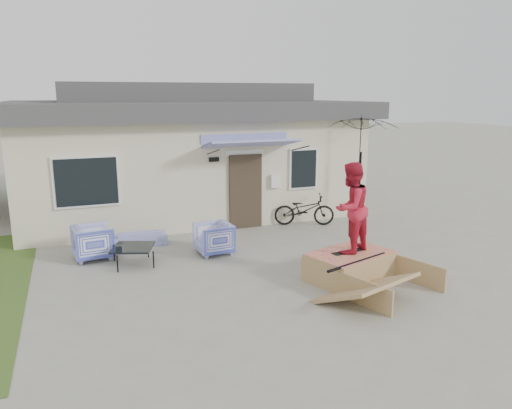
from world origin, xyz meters
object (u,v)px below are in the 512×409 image
object	(u,v)px
armchair_right	(214,237)
coffee_table	(133,255)
skate_ramp	(350,266)
patio_umbrella	(361,164)
loveseat	(139,235)
bicycle	(304,206)
skater	(350,206)
armchair_left	(93,240)
skateboard	(348,251)

from	to	relation	value
armchair_right	coffee_table	xyz separation A→B (m)	(-1.89, -0.10, -0.20)
coffee_table	skate_ramp	distance (m)	4.76
patio_umbrella	armchair_right	bearing A→B (deg)	-165.25
loveseat	armchair_right	xyz separation A→B (m)	(1.59, -1.34, 0.14)
coffee_table	bicycle	xyz separation A→B (m)	(5.07, 1.68, 0.34)
patio_umbrella	skate_ramp	xyz separation A→B (m)	(-2.64, -3.83, -1.47)
loveseat	bicycle	world-z (taller)	bicycle
bicycle	skater	size ratio (longest dim) A/B	0.94
armchair_left	skater	size ratio (longest dim) A/B	0.47
armchair_right	skater	xyz separation A→B (m)	(2.16, -2.51, 1.11)
loveseat	skate_ramp	size ratio (longest dim) A/B	0.62
patio_umbrella	skater	world-z (taller)	skater
loveseat	skater	xyz separation A→B (m)	(3.74, -3.85, 1.26)
patio_umbrella	skater	distance (m)	4.62
bicycle	patio_umbrella	world-z (taller)	patio_umbrella
patio_umbrella	skate_ramp	bearing A→B (deg)	-124.54
armchair_right	patio_umbrella	xyz separation A→B (m)	(4.81, 1.27, 1.34)
coffee_table	loveseat	bearing A→B (deg)	77.89
armchair_right	skate_ramp	world-z (taller)	armchair_right
loveseat	skater	distance (m)	5.51
loveseat	skateboard	world-z (taller)	skateboard
bicycle	skater	bearing A→B (deg)	-172.76
patio_umbrella	skateboard	bearing A→B (deg)	-125.09
loveseat	bicycle	bearing A→B (deg)	-175.41
armchair_right	armchair_left	bearing A→B (deg)	-107.94
loveseat	patio_umbrella	distance (m)	6.57
armchair_left	armchair_right	size ratio (longest dim) A/B	1.05
coffee_table	skate_ramp	world-z (taller)	skate_ramp
skateboard	bicycle	bearing A→B (deg)	67.18
loveseat	skate_ramp	world-z (taller)	skate_ramp
bicycle	armchair_left	bearing A→B (deg)	120.11
armchair_left	skate_ramp	world-z (taller)	armchair_left
bicycle	skate_ramp	distance (m)	4.27
bicycle	patio_umbrella	bearing A→B (deg)	-79.44
bicycle	skater	distance (m)	4.32
coffee_table	skate_ramp	xyz separation A→B (m)	(4.07, -2.46, 0.07)
bicycle	skateboard	size ratio (longest dim) A/B	2.26
armchair_right	patio_umbrella	world-z (taller)	patio_umbrella
armchair_left	bicycle	bearing A→B (deg)	-88.24
skate_ramp	armchair_left	bearing A→B (deg)	128.76
skate_ramp	coffee_table	bearing A→B (deg)	131.03
armchair_left	coffee_table	bearing A→B (deg)	-140.33
coffee_table	skater	xyz separation A→B (m)	(4.05, -2.41, 1.31)
bicycle	skateboard	bearing A→B (deg)	-172.76
bicycle	skateboard	xyz separation A→B (m)	(-1.02, -4.09, 0.02)
bicycle	skate_ramp	xyz separation A→B (m)	(-1.00, -4.14, -0.28)
patio_umbrella	skater	bearing A→B (deg)	-125.09
armchair_right	bicycle	world-z (taller)	bicycle
skate_ramp	skateboard	xyz separation A→B (m)	(-0.02, 0.05, 0.30)
skateboard	skater	bearing A→B (deg)	171.19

